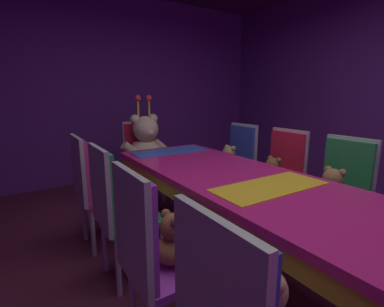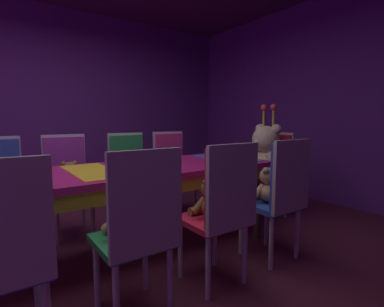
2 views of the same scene
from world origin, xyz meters
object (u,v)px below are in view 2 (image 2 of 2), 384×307
teddy_left_2 (70,178)px  chair_right_3 (224,202)px  banquet_table (93,182)px  chair_left_4 (171,163)px  chair_right_4 (283,189)px  teddy_right_3 (211,200)px  chair_left_2 (67,174)px  teddy_right_2 (130,214)px  chair_left_3 (129,168)px  king_teddy_bear (265,155)px  teddy_right_4 (268,187)px  throne_chair (274,165)px  chair_right_2 (140,220)px  teddy_left_3 (134,172)px

teddy_left_2 → chair_right_3: bearing=21.5°
banquet_table → chair_left_4: bearing=124.8°
chair_left_4 → chair_right_4: size_ratio=1.00×
teddy_right_3 → chair_right_4: chair_right_4 is taller
banquet_table → chair_left_2: size_ratio=3.20×
teddy_left_2 → teddy_right_2: 1.39m
chair_right_3 → banquet_table: bearing=35.4°
banquet_table → chair_right_3: size_ratio=3.20×
teddy_left_2 → teddy_right_3: size_ratio=1.00×
chair_left_3 → king_teddy_bear: bearing=58.3°
banquet_table → teddy_left_2: bearing=-179.2°
chair_left_4 → chair_left_2: bearing=-90.0°
banquet_table → teddy_right_4: size_ratio=10.07×
banquet_table → chair_right_4: bearing=56.0°
chair_right_3 → teddy_right_4: 0.64m
chair_left_2 → chair_left_4: bearing=90.0°
chair_left_4 → chair_right_3: (1.68, -0.61, 0.00)m
chair_right_3 → throne_chair: size_ratio=1.00×
chair_left_3 → chair_left_4: size_ratio=1.00×
chair_right_4 → chair_left_4: bearing=0.2°
chair_left_2 → teddy_right_4: size_ratio=3.15×
chair_right_2 → chair_left_3: bearing=-21.2°
teddy_left_2 → king_teddy_bear: bearing=70.5°
chair_left_2 → chair_left_4: (-0.00, 1.22, 0.00)m
chair_right_2 → teddy_left_2: bearing=0.4°
teddy_left_3 → throne_chair: 1.63m
teddy_right_4 → chair_right_2: bearing=97.5°
chair_right_3 → king_teddy_bear: bearing=-58.3°
teddy_right_4 → chair_left_4: bearing=0.2°
teddy_right_4 → chair_left_3: bearing=21.2°
chair_left_3 → teddy_right_3: chair_left_3 is taller
chair_left_2 → teddy_left_2: size_ratio=3.34×
teddy_left_2 → chair_left_3: (-0.12, 0.65, 0.02)m
king_teddy_bear → chair_right_3: bearing=31.7°
teddy_right_2 → chair_left_3: bearing=-23.1°
teddy_left_2 → teddy_left_3: teddy_left_2 is taller
chair_left_3 → throne_chair: 1.69m
chair_left_3 → teddy_left_3: 0.14m
chair_right_3 → teddy_right_4: bearing=-75.3°
teddy_right_2 → chair_right_4: 1.22m
teddy_right_3 → king_teddy_bear: (-0.70, 1.36, 0.15)m
banquet_table → king_teddy_bear: king_teddy_bear is taller
chair_right_3 → teddy_right_4: chair_right_3 is taller
teddy_right_3 → teddy_right_4: 0.62m
banquet_table → king_teddy_bear: 1.95m
chair_right_2 → teddy_right_4: (-0.16, 1.22, -0.01)m
chair_left_4 → chair_right_4: same height
teddy_left_2 → throne_chair: bearing=71.9°
chair_left_3 → chair_right_4: size_ratio=1.00×
throne_chair → banquet_table: bearing=-0.0°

